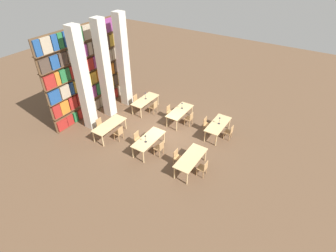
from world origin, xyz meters
The scene contains 27 objects.
ground_plane centered at (0.00, 0.00, 0.00)m, with size 40.00×40.00×0.00m, color brown.
bookshelf_bank centered at (0.00, 5.40, 2.72)m, with size 6.62×0.35×5.50m.
pillar_left centered at (-1.68, 4.19, 3.00)m, with size 0.58×0.58×6.00m.
pillar_center centered at (0.00, 4.19, 3.00)m, with size 0.58×0.58×6.00m.
pillar_right centered at (1.68, 4.19, 3.00)m, with size 0.58×0.58×6.00m.
reading_table_0 centered at (-1.69, -2.65, 0.69)m, with size 2.07×0.84×0.77m.
chair_0 centered at (-1.73, -3.36, 0.47)m, with size 0.42×0.40×0.88m.
chair_1 centered at (-1.73, -1.94, 0.47)m, with size 0.42×0.40×0.88m.
reading_table_1 centered at (1.62, -2.62, 0.69)m, with size 2.07×0.84×0.77m.
chair_2 centered at (1.65, -3.32, 0.47)m, with size 0.42×0.40×0.88m.
chair_3 centered at (1.65, -1.91, 0.47)m, with size 0.42×0.40×0.88m.
desk_lamp_0 centered at (1.66, -2.64, 1.07)m, with size 0.14×0.14×0.44m.
reading_table_2 centered at (-1.60, -0.08, 0.69)m, with size 2.07×0.84×0.77m.
chair_4 centered at (-1.62, -0.78, 0.47)m, with size 0.42×0.40×0.88m.
chair_5 centered at (-1.62, 0.63, 0.47)m, with size 0.42×0.40×0.88m.
desk_lamp_1 centered at (-1.91, -0.11, 1.07)m, with size 0.14×0.14×0.44m.
reading_table_3 centered at (1.67, -0.06, 0.69)m, with size 2.07×0.84×0.77m.
chair_6 centered at (1.64, -0.77, 0.47)m, with size 0.42×0.40×0.88m.
chair_7 centered at (1.64, 0.64, 0.47)m, with size 0.42×0.40×0.88m.
desk_lamp_2 centered at (1.97, -0.03, 1.05)m, with size 0.14×0.14×0.42m.
reading_table_4 centered at (-1.75, 2.58, 0.69)m, with size 2.07×0.84×0.77m.
chair_8 centered at (-1.77, 1.87, 0.47)m, with size 0.42×0.40×0.88m.
chair_9 centered at (-1.77, 3.28, 0.47)m, with size 0.42×0.40×0.88m.
reading_table_5 centered at (1.62, 2.55, 0.69)m, with size 2.07×0.84×0.77m.
chair_10 centered at (1.60, 1.84, 0.47)m, with size 0.42×0.40×0.88m.
chair_11 centered at (1.60, 3.26, 0.47)m, with size 0.42×0.40×0.88m.
desk_lamp_3 centered at (1.71, 2.58, 1.10)m, with size 0.14×0.14×0.49m.
Camera 1 is at (-10.18, -6.76, 9.33)m, focal length 28.00 mm.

